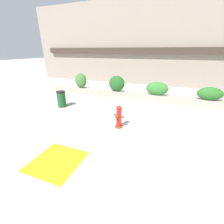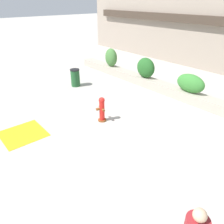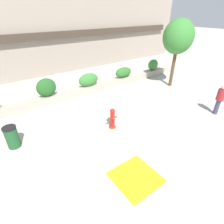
# 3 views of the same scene
# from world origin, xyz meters

# --- Properties ---
(ground_plane) EXTENTS (120.00, 120.00, 0.00)m
(ground_plane) POSITION_xyz_m (0.00, 0.00, 0.00)
(ground_plane) COLOR #B2ADA3
(building_facade) EXTENTS (30.00, 1.36, 8.00)m
(building_facade) POSITION_xyz_m (0.00, 11.98, 3.99)
(building_facade) COLOR gray
(building_facade) RESTS_ON ground
(planter_wall_low) EXTENTS (18.00, 0.70, 0.50)m
(planter_wall_low) POSITION_xyz_m (0.00, 6.00, 0.25)
(planter_wall_low) COLOR #ADA393
(planter_wall_low) RESTS_ON ground
(hedge_bush_0) EXTENTS (1.00, 0.62, 1.20)m
(hedge_bush_0) POSITION_xyz_m (-6.20, 6.00, 1.10)
(hedge_bush_0) COLOR #427538
(hedge_bush_0) RESTS_ON planter_wall_low
(hedge_bush_1) EXTENTS (1.19, 0.70, 1.16)m
(hedge_bush_1) POSITION_xyz_m (-3.08, 6.00, 1.08)
(hedge_bush_1) COLOR #235B23
(hedge_bush_1) RESTS_ON planter_wall_low
(hedge_bush_2) EXTENTS (1.48, 0.61, 0.91)m
(hedge_bush_2) POSITION_xyz_m (-0.14, 6.00, 0.96)
(hedge_bush_2) COLOR #387F33
(hedge_bush_2) RESTS_ON planter_wall_low
(hedge_bush_3) EXTENTS (1.47, 0.65, 0.80)m
(hedge_bush_3) POSITION_xyz_m (3.03, 6.00, 0.90)
(hedge_bush_3) COLOR #2D6B28
(hedge_bush_3) RESTS_ON planter_wall_low
(fire_hydrant) EXTENTS (0.48, 0.47, 1.08)m
(fire_hydrant) POSITION_xyz_m (-1.38, 1.44, 0.55)
(fire_hydrant) COLOR brown
(fire_hydrant) RESTS_ON ground
(tactile_warning_pad) EXTENTS (1.56, 1.56, 0.01)m
(tactile_warning_pad) POSITION_xyz_m (-2.53, -1.54, 0.01)
(tactile_warning_pad) COLOR gold
(tactile_warning_pad) RESTS_ON ground
(trash_bin) EXTENTS (0.55, 0.55, 1.01)m
(trash_bin) POSITION_xyz_m (-5.69, 2.82, 0.51)
(trash_bin) COLOR #1E5128
(trash_bin) RESTS_ON ground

